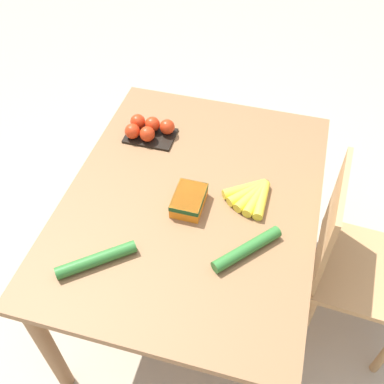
{
  "coord_description": "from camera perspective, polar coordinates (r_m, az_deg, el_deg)",
  "views": [
    {
      "loc": [
        1.07,
        0.3,
        1.98
      ],
      "look_at": [
        0.0,
        0.0,
        0.75
      ],
      "focal_mm": 42.0,
      "sensor_mm": 36.0,
      "label": 1
    }
  ],
  "objects": [
    {
      "name": "banana_bunch",
      "position": [
        1.68,
        7.7,
        -0.36
      ],
      "size": [
        0.19,
        0.17,
        0.04
      ],
      "color": "brown",
      "rests_on": "dining_table"
    },
    {
      "name": "cucumber_near",
      "position": [
        1.52,
        -12.04,
        -8.4
      ],
      "size": [
        0.2,
        0.23,
        0.04
      ],
      "color": "#2D702D",
      "rests_on": "dining_table"
    },
    {
      "name": "tomato_pack",
      "position": [
        1.92,
        -5.61,
        7.96
      ],
      "size": [
        0.14,
        0.21,
        0.07
      ],
      "color": "black",
      "rests_on": "dining_table"
    },
    {
      "name": "ground_plane",
      "position": [
        2.27,
        -0.0,
        -12.85
      ],
      "size": [
        12.0,
        12.0,
        0.0
      ],
      "primitive_type": "plane",
      "color": "#B7A88E"
    },
    {
      "name": "chair",
      "position": [
        1.92,
        19.51,
        -8.41
      ],
      "size": [
        0.45,
        0.43,
        0.88
      ],
      "rotation": [
        0.0,
        0.0,
        3.08
      ],
      "color": "tan",
      "rests_on": "ground_plane"
    },
    {
      "name": "dining_table",
      "position": [
        1.75,
        -0.0,
        -2.78
      ],
      "size": [
        1.21,
        0.94,
        0.72
      ],
      "color": "olive",
      "rests_on": "ground_plane"
    },
    {
      "name": "carrot_bag",
      "position": [
        1.63,
        -0.43,
        -0.96
      ],
      "size": [
        0.15,
        0.11,
        0.06
      ],
      "color": "orange",
      "rests_on": "dining_table"
    },
    {
      "name": "cucumber_far",
      "position": [
        1.52,
        7.0,
        -7.19
      ],
      "size": [
        0.23,
        0.21,
        0.04
      ],
      "color": "#2D702D",
      "rests_on": "dining_table"
    }
  ]
}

